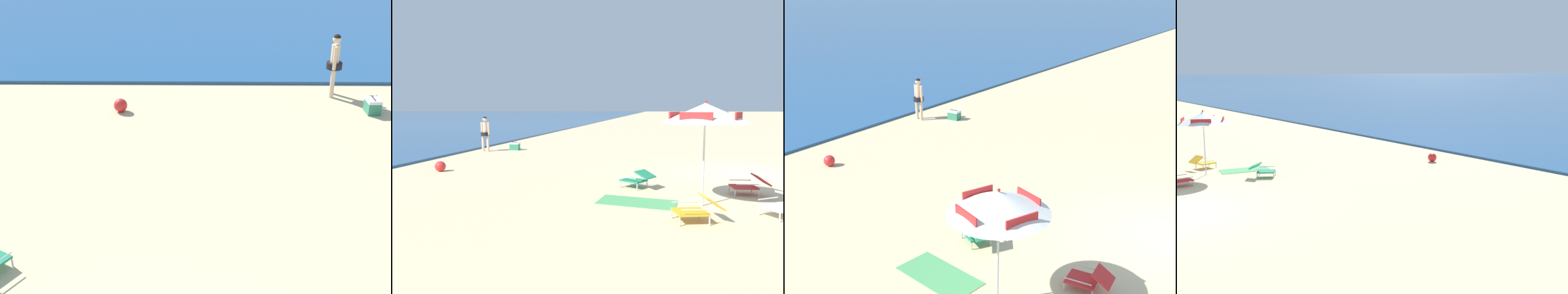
# 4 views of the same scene
# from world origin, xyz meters

# --- Properties ---
(ground_plane) EXTENTS (800.00, 800.00, 0.00)m
(ground_plane) POSITION_xyz_m (0.00, 0.00, 0.00)
(ground_plane) COLOR #D1BA8E
(beach_umbrella_striped_main) EXTENTS (2.34, 2.33, 2.36)m
(beach_umbrella_striped_main) POSITION_xyz_m (-4.46, 2.08, 2.08)
(beach_umbrella_striped_main) COLOR silver
(beach_umbrella_striped_main) RESTS_ON ground
(lounge_chair_under_umbrella) EXTENTS (0.63, 0.95, 0.53)m
(lounge_chair_under_umbrella) POSITION_xyz_m (-3.15, 0.76, 0.27)
(lounge_chair_under_umbrella) COLOR red
(lounge_chair_under_umbrella) RESTS_ON ground
(lounge_chair_beside_umbrella) EXTENTS (0.75, 1.00, 0.53)m
(lounge_chair_beside_umbrella) POSITION_xyz_m (-5.67, 2.33, 0.27)
(lounge_chair_beside_umbrella) COLOR gold
(lounge_chair_beside_umbrella) RESTS_ON ground
(lounge_chair_facing_sea) EXTENTS (0.90, 1.01, 0.51)m
(lounge_chair_facing_sea) POSITION_xyz_m (-2.90, 3.60, 0.28)
(lounge_chair_facing_sea) COLOR #1E7F56
(lounge_chair_facing_sea) RESTS_ON ground
(beach_ball) EXTENTS (0.36, 0.36, 0.36)m
(beach_ball) POSITION_xyz_m (-1.49, 10.50, 0.18)
(beach_ball) COLOR red
(beach_ball) RESTS_ON ground
(beach_towel) EXTENTS (1.17, 1.92, 0.01)m
(beach_towel) POSITION_xyz_m (-4.43, 3.54, 0.01)
(beach_towel) COLOR #4C9E5B
(beach_towel) RESTS_ON ground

